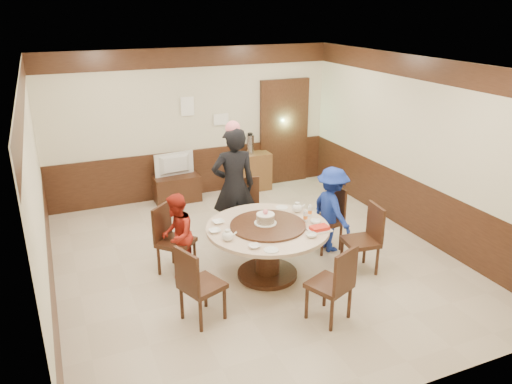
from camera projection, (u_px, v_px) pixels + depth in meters
name	position (u px, v px, depth m)	size (l,w,h in m)	color
room	(255.00, 191.00, 6.96)	(6.00, 6.04, 2.84)	beige
banquet_table	(268.00, 241.00, 6.73)	(1.65, 1.65, 0.78)	#361D11
chair_0	(325.00, 230.00, 7.60)	(0.51, 0.50, 0.97)	#361D11
chair_1	(249.00, 221.00, 7.91)	(0.51, 0.51, 0.97)	#361D11
chair_2	(175.00, 251.00, 6.93)	(0.62, 0.62, 0.97)	#361D11
chair_3	(201.00, 297.00, 5.86)	(0.58, 0.57, 0.97)	#361D11
chair_4	(330.00, 296.00, 5.87)	(0.58, 0.58, 0.97)	#361D11
chair_5	(361.00, 251.00, 6.95)	(0.50, 0.49, 0.97)	#361D11
person_standing	(234.00, 187.00, 7.58)	(0.68, 0.44, 1.85)	black
person_red	(177.00, 235.00, 6.77)	(0.57, 0.44, 1.17)	#A42215
person_blue	(332.00, 209.00, 7.45)	(0.84, 0.48, 1.31)	#172F99
birthday_cake	(265.00, 218.00, 6.65)	(0.30, 0.30, 0.20)	white
teapot_left	(228.00, 236.00, 6.24)	(0.17, 0.15, 0.13)	white
teapot_right	(297.00, 208.00, 7.09)	(0.17, 0.15, 0.13)	white
bowl_0	(218.00, 222.00, 6.74)	(0.16, 0.16, 0.04)	white
bowl_1	(311.00, 235.00, 6.34)	(0.14, 0.14, 0.05)	white
bowl_2	(254.00, 246.00, 6.07)	(0.14, 0.14, 0.03)	white
bowl_3	(316.00, 222.00, 6.74)	(0.15, 0.15, 0.05)	white
bowl_4	(215.00, 231.00, 6.47)	(0.15, 0.15, 0.04)	white
saucer_near	(271.00, 250.00, 6.00)	(0.18, 0.18, 0.01)	white
saucer_far	(282.00, 208.00, 7.25)	(0.18, 0.18, 0.01)	white
shrimp_platter	(319.00, 229.00, 6.51)	(0.30, 0.20, 0.06)	white
bottle_0	(305.00, 216.00, 6.76)	(0.06, 0.06, 0.16)	silver
bottle_1	(310.00, 211.00, 6.93)	(0.06, 0.06, 0.16)	silver
tv_stand	(177.00, 188.00, 9.44)	(0.85, 0.45, 0.50)	#361D11
television	(176.00, 165.00, 9.27)	(0.76, 0.10, 0.44)	gray
side_cabinet	(250.00, 172.00, 9.98)	(0.80, 0.40, 0.75)	brown
thermos	(250.00, 144.00, 9.78)	(0.15, 0.15, 0.38)	silver
notice_left	(187.00, 106.00, 9.21)	(0.25, 0.00, 0.35)	white
notice_right	(221.00, 119.00, 9.55)	(0.30, 0.00, 0.22)	white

